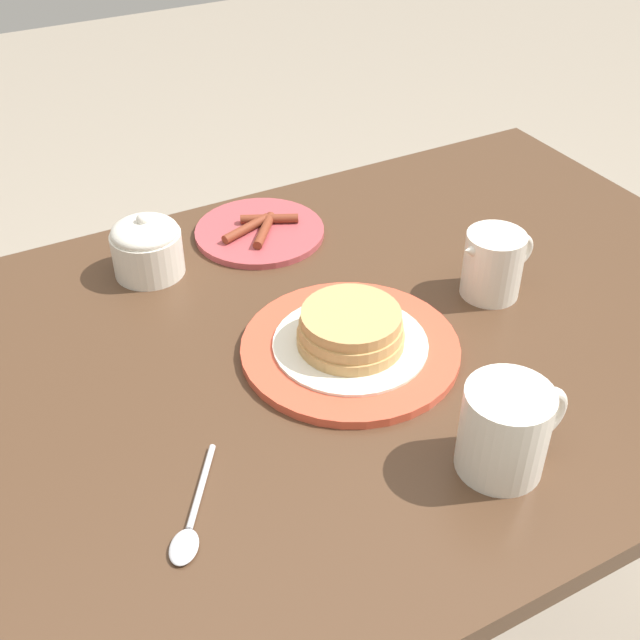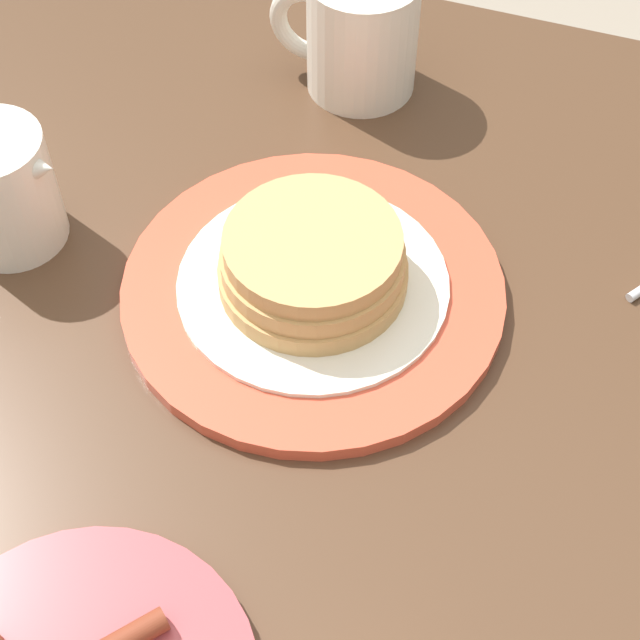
# 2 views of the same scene
# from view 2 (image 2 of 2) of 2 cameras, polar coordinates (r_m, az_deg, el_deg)

# --- Properties ---
(dining_table) EXTENTS (1.19, 0.82, 0.75)m
(dining_table) POSITION_cam_2_polar(r_m,az_deg,el_deg) (0.81, -2.96, -5.54)
(dining_table) COLOR #4C3321
(dining_table) RESTS_ON ground_plane
(pancake_plate) EXTENTS (0.27, 0.27, 0.06)m
(pancake_plate) POSITION_cam_2_polar(r_m,az_deg,el_deg) (0.69, -0.41, 2.51)
(pancake_plate) COLOR #DB5138
(pancake_plate) RESTS_ON dining_table
(coffee_mug) EXTENTS (0.13, 0.09, 0.10)m
(coffee_mug) POSITION_cam_2_polar(r_m,az_deg,el_deg) (0.85, 2.24, 16.38)
(coffee_mug) COLOR silver
(coffee_mug) RESTS_ON dining_table
(creamer_pitcher) EXTENTS (0.12, 0.08, 0.10)m
(creamer_pitcher) POSITION_cam_2_polar(r_m,az_deg,el_deg) (0.75, -18.10, 7.33)
(creamer_pitcher) COLOR silver
(creamer_pitcher) RESTS_ON dining_table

